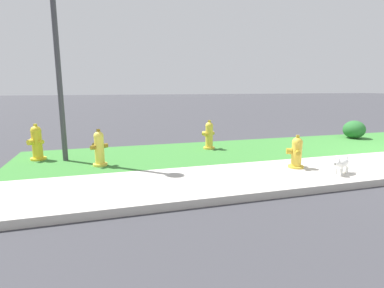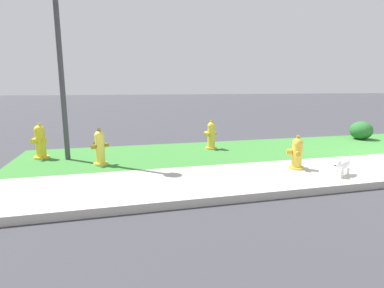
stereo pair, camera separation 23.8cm
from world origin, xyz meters
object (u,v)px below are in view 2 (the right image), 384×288
object	(u,v)px
fire_hydrant_mid_block	(40,142)
street_lamp	(57,17)
shrub_bush_mid_verge	(361,130)
fire_hydrant_at_driveway	(211,135)
fire_hydrant_by_grass_verge	(297,153)
small_white_dog	(342,165)
fire_hydrant_across_street	(100,148)

from	to	relation	value
fire_hydrant_mid_block	street_lamp	bearing A→B (deg)	-158.37
street_lamp	shrub_bush_mid_verge	bearing A→B (deg)	3.86
street_lamp	shrub_bush_mid_verge	size ratio (longest dim) A/B	6.92
fire_hydrant_at_driveway	street_lamp	distance (m)	4.37
fire_hydrant_by_grass_verge	fire_hydrant_mid_block	bearing A→B (deg)	92.90
fire_hydrant_mid_block	small_white_dog	bearing A→B (deg)	-162.28
small_white_dog	street_lamp	bearing A→B (deg)	-50.65
fire_hydrant_mid_block	fire_hydrant_by_grass_verge	bearing A→B (deg)	-158.97
fire_hydrant_mid_block	shrub_bush_mid_verge	bearing A→B (deg)	-133.46
fire_hydrant_across_street	street_lamp	bearing A→B (deg)	107.56
fire_hydrant_by_grass_verge	fire_hydrant_across_street	xyz separation A→B (m)	(-3.76, 1.30, 0.05)
small_white_dog	street_lamp	distance (m)	6.30
fire_hydrant_across_street	street_lamp	xyz separation A→B (m)	(-0.73, 0.66, 2.65)
fire_hydrant_across_street	small_white_dog	size ratio (longest dim) A/B	1.58
fire_hydrant_by_grass_verge	fire_hydrant_across_street	distance (m)	3.98
fire_hydrant_by_grass_verge	small_white_dog	xyz separation A→B (m)	(0.53, -0.62, -0.10)
fire_hydrant_mid_block	fire_hydrant_across_street	size ratio (longest dim) A/B	1.06
shrub_bush_mid_verge	fire_hydrant_across_street	bearing A→B (deg)	-170.89
fire_hydrant_across_street	fire_hydrant_at_driveway	size ratio (longest dim) A/B	1.01
fire_hydrant_at_driveway	small_white_dog	xyz separation A→B (m)	(1.55, -2.90, -0.15)
fire_hydrant_mid_block	shrub_bush_mid_verge	size ratio (longest dim) A/B	1.23
small_white_dog	fire_hydrant_at_driveway	bearing A→B (deg)	-85.21
fire_hydrant_by_grass_verge	shrub_bush_mid_verge	xyz separation A→B (m)	(3.91, 2.53, -0.04)
fire_hydrant_by_grass_verge	fire_hydrant_at_driveway	distance (m)	2.50
fire_hydrant_by_grass_verge	fire_hydrant_mid_block	world-z (taller)	fire_hydrant_mid_block
small_white_dog	fire_hydrant_by_grass_verge	bearing A→B (deg)	-73.29
fire_hydrant_across_street	small_white_dog	distance (m)	4.70
small_white_dog	fire_hydrant_across_street	bearing A→B (deg)	-47.53
fire_hydrant_at_driveway	small_white_dog	bearing A→B (deg)	-96.57
fire_hydrant_mid_block	fire_hydrant_at_driveway	bearing A→B (deg)	-134.54
fire_hydrant_across_street	fire_hydrant_at_driveway	xyz separation A→B (m)	(2.73, 0.98, -0.01)
fire_hydrant_at_driveway	fire_hydrant_across_street	bearing A→B (deg)	165.00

